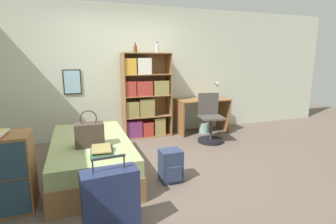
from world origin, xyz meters
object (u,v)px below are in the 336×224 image
(bookcase, at_px, (144,99))
(bottle_brown, at_px, (157,49))
(handbag, at_px, (89,134))
(desk, at_px, (202,109))
(bottle_green, at_px, (135,49))
(book_stack_on_bed, at_px, (102,151))
(suitcase, at_px, (111,202))
(waste_bin, at_px, (204,127))
(bed, at_px, (91,156))
(desk_lamp, at_px, (217,86))
(backpack, at_px, (171,166))
(desk_chair, at_px, (210,126))

(bookcase, bearing_deg, bottle_brown, -1.44)
(handbag, height_order, desk, handbag)
(bookcase, height_order, bottle_green, bottle_green)
(book_stack_on_bed, xyz_separation_m, suitcase, (-0.01, -0.78, -0.22))
(suitcase, distance_m, bottle_green, 3.37)
(suitcase, distance_m, desk, 3.61)
(desk, distance_m, waste_bin, 0.40)
(handbag, height_order, book_stack_on_bed, handbag)
(desk, bearing_deg, handbag, -145.46)
(book_stack_on_bed, relative_size, desk, 0.34)
(bed, height_order, bookcase, bookcase)
(bookcase, height_order, waste_bin, bookcase)
(bed, bearing_deg, waste_bin, 28.27)
(bottle_brown, distance_m, desk_lamp, 1.54)
(bottle_brown, xyz_separation_m, waste_bin, (0.98, -0.16, -1.65))
(desk, xyz_separation_m, backpack, (-1.44, -1.97, -0.30))
(book_stack_on_bed, xyz_separation_m, desk, (2.29, 1.99, -0.02))
(bottle_green, height_order, desk, bottle_green)
(desk_chair, distance_m, backpack, 1.84)
(book_stack_on_bed, xyz_separation_m, bookcase, (1.04, 2.09, 0.24))
(bed, relative_size, bottle_brown, 9.47)
(book_stack_on_bed, height_order, desk_lamp, desk_lamp)
(bottle_brown, xyz_separation_m, backpack, (-0.48, -2.07, -1.55))
(book_stack_on_bed, bearing_deg, suitcase, -91.01)
(book_stack_on_bed, bearing_deg, desk_chair, 31.85)
(bottle_green, relative_size, desk_chair, 0.20)
(bed, xyz_separation_m, bottle_brown, (1.43, 1.46, 1.52))
(bookcase, relative_size, desk_chair, 1.82)
(desk, bearing_deg, bottle_green, 174.18)
(desk_lamp, xyz_separation_m, desk_chair, (-0.51, -0.66, -0.69))
(bottle_green, height_order, desk_lamp, bottle_green)
(bottle_brown, xyz_separation_m, desk_lamp, (1.33, -0.09, -0.77))
(handbag, relative_size, bottle_brown, 2.18)
(bed, distance_m, suitcase, 1.41)
(desk_chair, distance_m, waste_bin, 0.65)
(handbag, bearing_deg, desk_lamp, 31.01)
(suitcase, bearing_deg, desk, 50.13)
(bottle_brown, bearing_deg, suitcase, -115.16)
(bed, distance_m, bottle_green, 2.35)
(bottle_brown, bearing_deg, handbag, -129.42)
(bottle_brown, bearing_deg, bookcase, 178.56)
(backpack, bearing_deg, bottle_green, 88.76)
(bookcase, xyz_separation_m, desk_lamp, (1.62, -0.10, 0.22))
(backpack, bearing_deg, suitcase, -137.49)
(bottle_green, distance_m, backpack, 2.61)
(desk, bearing_deg, bottle_brown, 173.99)
(desk_lamp, bearing_deg, bed, -153.65)
(desk, xyz_separation_m, desk_lamp, (0.36, 0.01, 0.49))
(bottle_brown, height_order, desk, bottle_brown)
(bookcase, bearing_deg, suitcase, -110.17)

